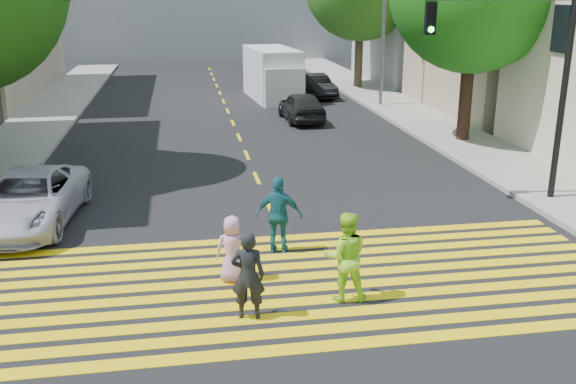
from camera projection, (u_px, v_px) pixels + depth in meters
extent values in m
plane|color=black|center=(315.00, 312.00, 11.84)|extent=(120.00, 120.00, 0.00)
cube|color=gray|center=(51.00, 111.00, 31.17)|extent=(3.00, 40.00, 0.15)
cube|color=gray|center=(438.00, 128.00, 27.27)|extent=(3.00, 60.00, 0.15)
cube|color=maroon|center=(3.00, 220.00, 16.37)|extent=(0.20, 8.00, 0.16)
cube|color=yellow|center=(330.00, 346.00, 10.71)|extent=(13.40, 0.35, 0.01)
cube|color=yellow|center=(322.00, 329.00, 11.22)|extent=(13.40, 0.35, 0.01)
cube|color=yellow|center=(316.00, 314.00, 11.74)|extent=(13.40, 0.35, 0.01)
cube|color=yellow|center=(310.00, 301.00, 12.26)|extent=(13.40, 0.35, 0.01)
cube|color=yellow|center=(305.00, 288.00, 12.78)|extent=(13.40, 0.35, 0.01)
cube|color=yellow|center=(300.00, 277.00, 13.29)|extent=(13.40, 0.35, 0.01)
cube|color=yellow|center=(295.00, 266.00, 13.81)|extent=(13.40, 0.35, 0.01)
cube|color=yellow|center=(291.00, 256.00, 14.33)|extent=(13.40, 0.35, 0.01)
cube|color=yellow|center=(287.00, 247.00, 14.85)|extent=(13.40, 0.35, 0.01)
cube|color=yellow|center=(283.00, 238.00, 15.36)|extent=(13.40, 0.35, 0.01)
cube|color=yellow|center=(270.00, 208.00, 17.48)|extent=(0.12, 1.40, 0.01)
cube|color=yellow|center=(257.00, 178.00, 20.30)|extent=(0.12, 1.40, 0.01)
cube|color=yellow|center=(247.00, 155.00, 23.13)|extent=(0.12, 1.40, 0.01)
cube|color=yellow|center=(239.00, 137.00, 25.95)|extent=(0.12, 1.40, 0.01)
cube|color=yellow|center=(233.00, 123.00, 28.77)|extent=(0.12, 1.40, 0.01)
cube|color=yellow|center=(228.00, 111.00, 31.59)|extent=(0.12, 1.40, 0.01)
cube|color=yellow|center=(223.00, 101.00, 34.41)|extent=(0.12, 1.40, 0.01)
cube|color=yellow|center=(220.00, 93.00, 37.24)|extent=(0.12, 1.40, 0.01)
cube|color=yellow|center=(217.00, 86.00, 40.06)|extent=(0.12, 1.40, 0.01)
cube|color=yellow|center=(214.00, 79.00, 42.88)|extent=(0.12, 1.40, 0.01)
cube|color=yellow|center=(212.00, 74.00, 45.70)|extent=(0.12, 1.40, 0.01)
cube|color=yellow|center=(209.00, 69.00, 48.53)|extent=(0.12, 1.40, 0.01)
cube|color=tan|center=(542.00, 5.00, 30.58)|extent=(10.00, 10.00, 10.00)
cube|color=gray|center=(449.00, 2.00, 40.93)|extent=(10.00, 10.00, 10.00)
cylinder|color=black|center=(465.00, 100.00, 24.57)|extent=(0.51, 0.51, 3.31)
cylinder|color=#463822|center=(359.00, 60.00, 38.27)|extent=(0.49, 0.49, 3.46)
imported|color=black|center=(248.00, 275.00, 11.40)|extent=(0.66, 0.49, 1.67)
imported|color=#A2EB2A|center=(345.00, 256.00, 12.09)|extent=(0.94, 0.78, 1.76)
imported|color=#D091BF|center=(232.00, 249.00, 12.92)|extent=(0.73, 0.52, 1.39)
imported|color=#1B6076|center=(279.00, 215.00, 14.33)|extent=(1.11, 0.70, 1.76)
imported|color=#BAB6C8|center=(28.00, 199.00, 16.12)|extent=(2.69, 5.03, 1.34)
imported|color=black|center=(301.00, 106.00, 28.99)|extent=(1.73, 3.99, 1.34)
imported|color=#9EAFBC|center=(260.00, 69.00, 42.14)|extent=(2.16, 5.07, 1.46)
imported|color=black|center=(315.00, 86.00, 35.49)|extent=(1.92, 4.04, 1.28)
cube|color=white|center=(272.00, 74.00, 34.87)|extent=(2.62, 5.60, 2.72)
cube|color=silver|center=(282.00, 87.00, 32.77)|extent=(2.17, 1.47, 1.96)
cylinder|color=black|center=(264.00, 98.00, 33.15)|extent=(0.33, 0.78, 0.76)
cylinder|color=black|center=(297.00, 96.00, 33.56)|extent=(0.33, 0.78, 0.76)
cylinder|color=black|center=(250.00, 87.00, 36.77)|extent=(0.33, 0.78, 0.76)
cylinder|color=black|center=(279.00, 86.00, 37.18)|extent=(0.33, 0.78, 0.76)
cylinder|color=black|center=(563.00, 97.00, 17.17)|extent=(0.20, 0.20, 5.88)
cube|color=black|center=(430.00, 18.00, 16.42)|extent=(0.29, 0.29, 0.82)
sphere|color=#1FF742|center=(431.00, 29.00, 16.37)|extent=(0.18, 0.18, 0.16)
cylinder|color=slate|center=(384.00, 12.00, 31.27)|extent=(0.18, 0.18, 9.37)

